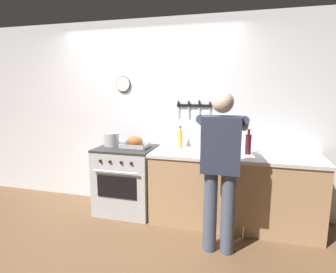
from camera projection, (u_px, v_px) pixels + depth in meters
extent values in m
plane|color=brown|center=(109.00, 253.00, 2.87)|extent=(8.00, 8.00, 0.00)
cube|color=silver|center=(150.00, 115.00, 3.92)|extent=(6.00, 0.10, 2.60)
cube|color=black|center=(194.00, 106.00, 3.67)|extent=(0.46, 0.02, 0.04)
cube|color=silver|center=(178.00, 111.00, 3.73)|extent=(0.02, 0.00, 0.12)
cube|color=black|center=(178.00, 104.00, 3.71)|extent=(0.02, 0.02, 0.08)
cube|color=silver|center=(189.00, 112.00, 3.70)|extent=(0.02, 0.00, 0.13)
cube|color=black|center=(189.00, 104.00, 3.68)|extent=(0.02, 0.02, 0.08)
cube|color=silver|center=(199.00, 114.00, 3.66)|extent=(0.02, 0.00, 0.17)
cube|color=black|center=(199.00, 104.00, 3.64)|extent=(0.02, 0.02, 0.09)
cube|color=silver|center=(210.00, 113.00, 3.62)|extent=(0.02, 0.00, 0.15)
cube|color=black|center=(210.00, 105.00, 3.60)|extent=(0.02, 0.02, 0.08)
cylinder|color=white|center=(123.00, 84.00, 3.88)|extent=(0.20, 0.02, 0.20)
torus|color=black|center=(123.00, 84.00, 3.88)|extent=(0.22, 0.02, 0.22)
cube|color=tan|center=(233.00, 191.00, 3.42)|extent=(2.00, 0.62, 0.86)
cube|color=silver|center=(234.00, 156.00, 3.35)|extent=(2.03, 0.65, 0.04)
cube|color=#B2B5B7|center=(295.00, 162.00, 3.19)|extent=(0.44, 0.36, 0.11)
cube|color=#BCBCC1|center=(127.00, 180.00, 3.79)|extent=(0.76, 0.62, 0.87)
cube|color=black|center=(117.00, 187.00, 3.49)|extent=(0.53, 0.01, 0.28)
cube|color=#2D2D2D|center=(126.00, 148.00, 3.71)|extent=(0.76, 0.62, 0.03)
cylinder|color=black|center=(100.00, 161.00, 3.48)|extent=(0.04, 0.02, 0.04)
cylinder|color=black|center=(110.00, 162.00, 3.45)|extent=(0.04, 0.02, 0.04)
cylinder|color=black|center=(121.00, 163.00, 3.41)|extent=(0.04, 0.02, 0.04)
cylinder|color=black|center=(131.00, 163.00, 3.37)|extent=(0.04, 0.02, 0.04)
cylinder|color=silver|center=(115.00, 172.00, 3.42)|extent=(0.61, 0.02, 0.02)
cylinder|color=#4C566B|center=(210.00, 211.00, 2.86)|extent=(0.14, 0.14, 0.86)
cylinder|color=#4C566B|center=(228.00, 213.00, 2.81)|extent=(0.14, 0.14, 0.86)
cube|color=#2D3347|center=(221.00, 145.00, 2.71)|extent=(0.38, 0.22, 0.56)
sphere|color=beige|center=(223.00, 102.00, 2.64)|extent=(0.21, 0.21, 0.21)
cylinder|color=#2D3347|center=(204.00, 123.00, 2.97)|extent=(0.09, 0.55, 0.22)
cylinder|color=#2D3347|center=(244.00, 124.00, 2.86)|extent=(0.09, 0.55, 0.22)
cube|color=#B7B7BC|center=(135.00, 148.00, 3.67)|extent=(0.34, 0.25, 0.01)
cube|color=#B7B7BC|center=(131.00, 147.00, 3.55)|extent=(0.34, 0.01, 0.05)
cube|color=#B7B7BC|center=(138.00, 143.00, 3.78)|extent=(0.34, 0.01, 0.05)
cube|color=#B7B7BC|center=(123.00, 144.00, 3.71)|extent=(0.01, 0.25, 0.05)
cube|color=#B7B7BC|center=(147.00, 146.00, 3.62)|extent=(0.01, 0.25, 0.05)
ellipsoid|color=#935628|center=(135.00, 142.00, 3.66)|extent=(0.22, 0.16, 0.15)
cylinder|color=#B7B7BC|center=(111.00, 140.00, 3.78)|extent=(0.20, 0.20, 0.18)
cube|color=tan|center=(221.00, 153.00, 3.35)|extent=(0.36, 0.24, 0.02)
cylinder|color=#47141E|center=(248.00, 144.00, 3.32)|extent=(0.07, 0.07, 0.24)
cylinder|color=#47141E|center=(249.00, 132.00, 3.29)|extent=(0.03, 0.03, 0.05)
cylinder|color=maroon|center=(249.00, 130.00, 3.29)|extent=(0.04, 0.04, 0.01)
cylinder|color=gold|center=(180.00, 139.00, 3.68)|extent=(0.06, 0.06, 0.22)
cylinder|color=gold|center=(180.00, 129.00, 3.65)|extent=(0.03, 0.03, 0.05)
cylinder|color=black|center=(180.00, 127.00, 3.65)|extent=(0.03, 0.03, 0.01)
cylinder|color=#338CCC|center=(206.00, 142.00, 3.61)|extent=(0.06, 0.06, 0.18)
cylinder|color=#338CCC|center=(206.00, 134.00, 3.59)|extent=(0.03, 0.03, 0.04)
cylinder|color=white|center=(207.00, 132.00, 3.59)|extent=(0.03, 0.03, 0.01)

